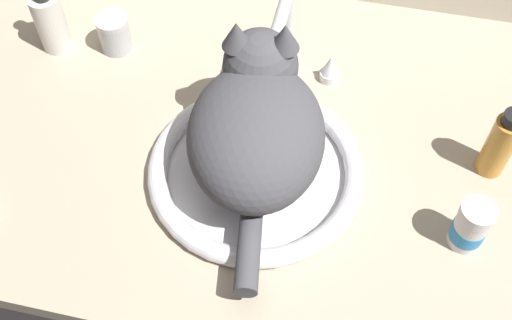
% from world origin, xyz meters
% --- Properties ---
extents(countertop, '(1.12, 0.70, 0.03)m').
position_xyz_m(countertop, '(0.00, 0.00, 0.01)').
color(countertop, '#B7A88E').
rests_on(countertop, ground).
extents(sink_basin, '(0.33, 0.33, 0.03)m').
position_xyz_m(sink_basin, '(0.04, -0.08, 0.04)').
color(sink_basin, white).
rests_on(sink_basin, countertop).
extents(faucet, '(0.19, 0.12, 0.18)m').
position_xyz_m(faucet, '(0.04, 0.13, 0.10)').
color(faucet, silver).
rests_on(faucet, countertop).
extents(cat, '(0.23, 0.37, 0.19)m').
position_xyz_m(cat, '(0.04, -0.06, 0.14)').
color(cat, '#4C4C51').
rests_on(cat, sink_basin).
extents(pill_bottle, '(0.05, 0.05, 0.09)m').
position_xyz_m(pill_bottle, '(0.35, -0.13, 0.07)').
color(pill_bottle, white).
rests_on(pill_bottle, countertop).
extents(metal_jar, '(0.06, 0.06, 0.07)m').
position_xyz_m(metal_jar, '(-0.26, 0.14, 0.06)').
color(metal_jar, '#B2B5BA').
rests_on(metal_jar, countertop).
extents(amber_bottle, '(0.04, 0.04, 0.13)m').
position_xyz_m(amber_bottle, '(0.38, 0.01, 0.09)').
color(amber_bottle, gold).
rests_on(amber_bottle, countertop).
extents(soap_pump_bottle, '(0.05, 0.05, 0.16)m').
position_xyz_m(soap_pump_bottle, '(-0.37, 0.12, 0.09)').
color(soap_pump_bottle, silver).
rests_on(soap_pump_bottle, countertop).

